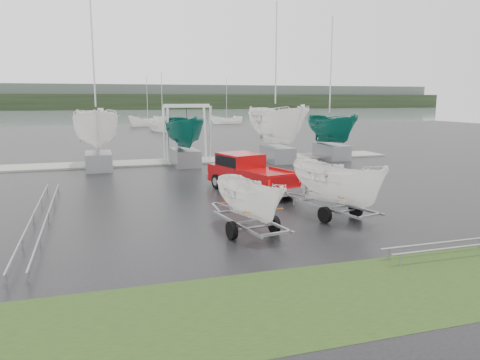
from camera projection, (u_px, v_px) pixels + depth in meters
The scene contains 19 objects.
ground_plane at pixel (254, 197), 21.71m from camera, with size 120.00×120.00×0.00m, color black.
lake at pixel (121, 117), 115.58m from camera, with size 300.00×300.00×0.00m, color gray.
grass_verge at pixel (404, 287), 11.38m from camera, with size 40.00×40.00×0.00m, color black.
dock at pixel (195, 161), 33.90m from camera, with size 30.00×3.00×0.12m, color gray.
treeline at pixel (109, 102), 180.76m from camera, with size 300.00×8.00×6.00m, color black.
far_hill at pixel (108, 97), 187.93m from camera, with size 300.00×6.00×10.00m, color #4C5651.
pickup_truck at pixel (247, 172), 22.86m from camera, with size 3.19×5.78×1.82m.
trailer_hitched at pixel (339, 146), 17.37m from camera, with size 2.14×3.78×5.11m.
trailer_parked at pixel (251, 166), 15.36m from camera, with size 1.85×3.74×4.30m.
boat_hoist at pixel (187, 125), 33.28m from camera, with size 3.30×2.18×4.12m.
keelboat_0 at pixel (95, 99), 29.25m from camera, with size 2.81×3.20×10.99m.
keelboat_1 at pixel (184, 113), 31.29m from camera, with size 2.24×3.20×7.07m.
keelboat_2 at pixel (278, 96), 32.89m from camera, with size 2.95×3.20×11.14m.
keelboat_3 at pixel (333, 111), 34.71m from camera, with size 2.27×3.20×10.44m.
mast_rack_0 at pixel (47, 198), 19.90m from camera, with size 0.56×6.50×0.06m.
mast_rack_1 at pixel (31, 237), 14.27m from camera, with size 0.56×6.50×0.06m.
moored_boat_1 at pixel (148, 126), 76.34m from camera, with size 3.66×3.63×11.58m.
moored_boat_2 at pixel (163, 131), 64.09m from camera, with size 3.06×3.09×11.14m.
moored_boat_3 at pixel (227, 124), 83.34m from camera, with size 2.34×2.28×11.02m.
Camera 1 is at (-7.07, -20.04, 4.55)m, focal length 35.00 mm.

